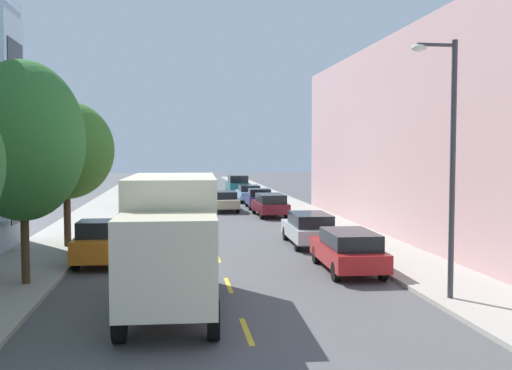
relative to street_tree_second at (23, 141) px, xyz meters
The scene contains 18 objects.
ground_plane 19.22m from the street_tree_second, 69.92° to the left, with size 160.00×160.00×0.00m, color #4C4C4F.
sidewalk_left 16.19m from the street_tree_second, 92.58° to the left, with size 3.20×120.00×0.14m, color #A39E93.
sidewalk_right 21.07m from the street_tree_second, 48.96° to the left, with size 3.20×120.00×0.14m, color #A39E93.
lane_centerline_dashes 14.38m from the street_tree_second, 61.95° to the left, with size 0.14×47.20×0.01m.
apartment_block_opposite 21.46m from the street_tree_second, 20.49° to the left, with size 10.00×36.00×9.95m, color #CC9E9E.
street_tree_second is the anchor object (origin of this frame).
street_tree_third 7.50m from the street_tree_second, 90.00° to the left, with size 4.14×4.14×6.38m.
street_lamp 12.86m from the street_tree_second, 16.05° to the right, with size 1.35×0.28×7.30m.
delivery_box_truck 6.16m from the street_tree_second, 34.06° to the right, with size 2.64×7.12×3.62m.
parked_wagon_silver 13.47m from the street_tree_second, 33.42° to the left, with size 1.92×4.74×1.50m.
parked_sedan_sky 32.41m from the street_tree_second, 70.33° to the left, with size 1.83×4.51×1.43m.
parked_suv_teal 39.60m from the street_tree_second, 74.26° to the left, with size 1.98×4.81×1.93m.
parked_wagon_burgundy 22.40m from the street_tree_second, 60.48° to the left, with size 1.94×4.75×1.50m.
parked_pickup_orange 6.05m from the street_tree_second, 64.47° to the left, with size 2.05×5.32×1.73m.
parked_hatchback_navy 27.25m from the street_tree_second, 66.17° to the left, with size 1.83×4.04×1.50m.
parked_wagon_red 11.55m from the street_tree_second, ahead, with size 1.95×4.75×1.50m.
parked_wagon_forest 25.84m from the street_tree_second, 85.52° to the left, with size 1.91×4.73×1.50m.
moving_champagne_sedan 24.82m from the street_tree_second, 70.45° to the left, with size 1.80×4.50×1.43m.
Camera 1 is at (-1.67, -7.14, 4.36)m, focal length 42.17 mm.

